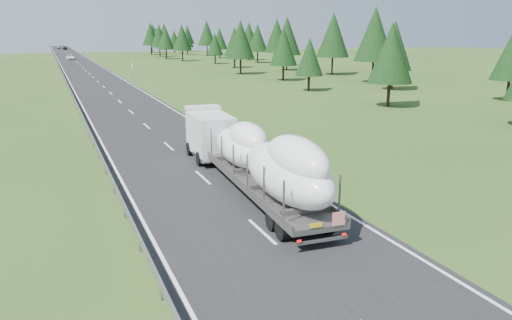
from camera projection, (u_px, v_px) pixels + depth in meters
name	position (u px, v px, depth m)	size (l,w,h in m)	color
ground	(262.00, 232.00, 21.83)	(400.00, 400.00, 0.00)	#2B4617
road_surface	(86.00, 70.00, 111.22)	(10.00, 400.00, 0.02)	black
guardrail	(60.00, 68.00, 109.05)	(0.10, 400.00, 0.76)	slate
marker_posts	(93.00, 56.00, 162.66)	(0.13, 350.08, 1.00)	silver
highway_sign	(132.00, 67.00, 95.56)	(0.08, 0.90, 2.60)	slate
tree_line_right	(241.00, 37.00, 129.28)	(27.46, 288.75, 12.63)	black
boat_truck	(253.00, 154.00, 26.72)	(3.25, 18.61, 4.13)	silver
distant_van	(70.00, 57.00, 151.78)	(2.43, 5.28, 1.47)	white
distant_car_dark	(65.00, 48.00, 232.96)	(1.90, 4.71, 1.61)	black
distant_car_blue	(59.00, 47.00, 242.42)	(1.62, 4.64, 1.53)	#1A2B4A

